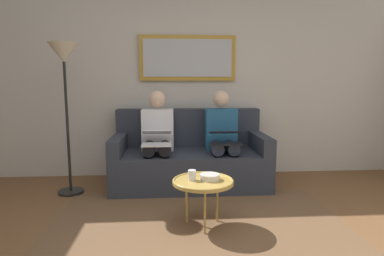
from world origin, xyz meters
TOP-DOWN VIEW (x-y plane):
  - wall_rear at (0.00, -2.60)m, footprint 6.00×0.12m
  - area_rug at (0.00, -0.85)m, footprint 2.60×1.80m
  - couch at (0.00, -2.12)m, footprint 1.83×0.90m
  - framed_mirror at (0.00, -2.51)m, footprint 1.24×0.05m
  - coffee_table at (-0.04, -0.90)m, footprint 0.53×0.53m
  - cup at (0.06, -0.91)m, footprint 0.07×0.07m
  - bowl at (-0.10, -0.92)m, footprint 0.17×0.17m
  - person_left at (-0.39, -2.05)m, footprint 0.38×0.58m
  - laptop_black at (-0.39, -1.80)m, footprint 0.34×0.34m
  - person_right at (0.39, -2.05)m, footprint 0.38×0.58m
  - laptop_white at (0.39, -1.81)m, footprint 0.33×0.38m
  - standing_lamp at (1.36, -1.85)m, footprint 0.32×0.32m

SIDE VIEW (x-z plane):
  - area_rug at x=0.00m, z-range 0.00..0.01m
  - couch at x=0.00m, z-range -0.14..0.76m
  - coffee_table at x=-0.04m, z-range 0.18..0.60m
  - bowl at x=-0.10m, z-range 0.41..0.46m
  - cup at x=0.06m, z-range 0.41..0.50m
  - person_left at x=-0.39m, z-range 0.04..1.18m
  - person_right at x=0.39m, z-range 0.04..1.18m
  - laptop_black at x=-0.39m, z-range 0.55..0.70m
  - laptop_white at x=0.39m, z-range 0.55..0.71m
  - wall_rear at x=0.00m, z-range 0.00..2.60m
  - standing_lamp at x=1.36m, z-range 0.54..2.20m
  - framed_mirror at x=0.00m, z-range 1.26..1.84m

